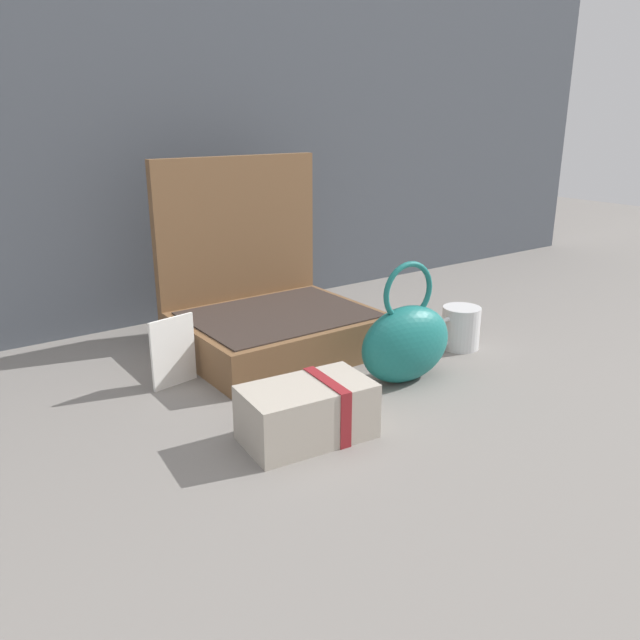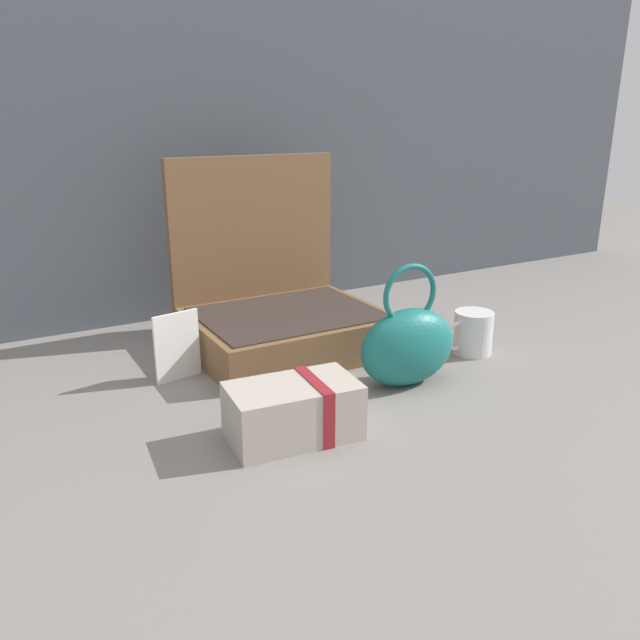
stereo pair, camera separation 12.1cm
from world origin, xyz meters
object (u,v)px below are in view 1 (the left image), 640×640
Objects in this scene: teal_pouch_handbag at (406,342)px; cream_toiletry_bag at (309,411)px; coffee_mug at (460,328)px; open_suitcase at (269,311)px; info_card_left at (173,352)px.

teal_pouch_handbag is 0.30m from cream_toiletry_bag.
teal_pouch_handbag reaches higher than coffee_mug.
open_suitcase is 0.44m from coffee_mug.
coffee_mug is 0.89× the size of info_card_left.
teal_pouch_handbag is at bearing 15.65° from cream_toiletry_bag.
cream_toiletry_bag is 0.54m from coffee_mug.
info_card_left is (-0.39, 0.25, -0.01)m from teal_pouch_handbag.
info_card_left is (-0.62, 0.18, 0.02)m from coffee_mug.
teal_pouch_handbag is 0.46m from info_card_left.
teal_pouch_handbag is at bearing -43.22° from info_card_left.
cream_toiletry_bag is at bearing -84.45° from info_card_left.
open_suitcase is at bearing 67.30° from cream_toiletry_bag.
teal_pouch_handbag is at bearing -164.21° from coffee_mug.
cream_toiletry_bag is (-0.17, -0.41, -0.04)m from open_suitcase.
cream_toiletry_bag is 1.59× the size of info_card_left.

